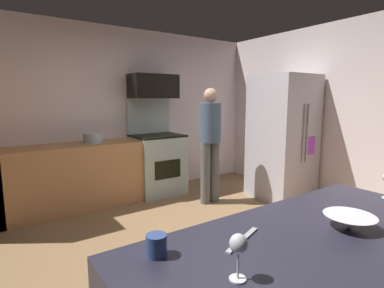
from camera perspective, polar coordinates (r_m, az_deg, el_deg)
ground_plane at (r=3.21m, az=2.30°, el=-19.87°), size 5.20×4.80×0.02m
wall_back at (r=4.90m, az=-14.33°, el=5.80°), size 5.20×0.12×2.60m
wall_right at (r=4.80m, az=27.55°, el=5.04°), size 0.12×4.80×2.60m
lower_cabinet_run at (r=4.44m, az=-23.28°, el=-6.04°), size 2.40×0.60×0.90m
oven_range at (r=4.88m, az=-6.61°, el=-3.30°), size 0.76×0.65×1.52m
microwave at (r=4.86m, az=-7.34°, el=10.79°), size 0.74×0.38×0.37m
refrigerator at (r=4.80m, az=16.80°, el=1.25°), size 0.83×0.80×1.87m
person_cook at (r=4.32m, az=3.49°, el=0.85°), size 0.31×0.30×1.67m
mixing_bowl_large at (r=1.68m, az=27.68°, el=-12.92°), size 0.24×0.24×0.06m
wine_glass_near at (r=1.09m, az=8.80°, el=-18.68°), size 0.06×0.06×0.17m
mug_tea at (r=1.27m, az=-6.78°, el=-18.55°), size 0.08×0.08×0.09m
knife_chef at (r=1.41m, az=9.59°, el=-17.46°), size 0.27×0.12×0.01m
stock_pot at (r=4.44m, az=-18.32°, el=1.08°), size 0.26×0.26×0.14m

